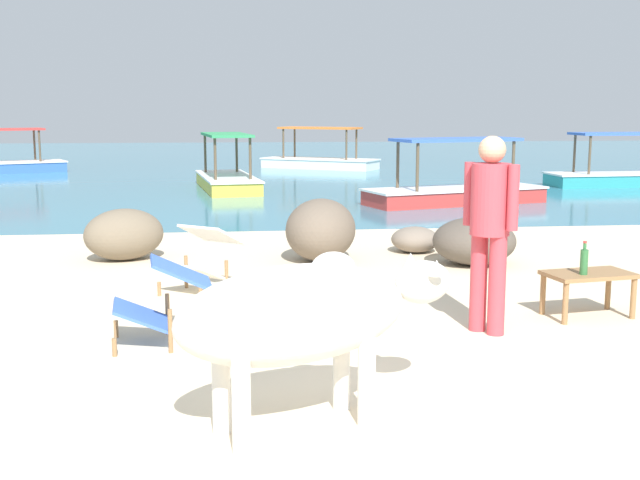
{
  "coord_description": "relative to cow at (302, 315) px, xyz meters",
  "views": [
    {
      "loc": [
        -1.1,
        -5.0,
        1.87
      ],
      "look_at": [
        -0.23,
        3.0,
        0.55
      ],
      "focal_mm": 44.97,
      "sensor_mm": 36.0,
      "label": 1
    }
  ],
  "objects": [
    {
      "name": "sand_beach",
      "position": [
        0.72,
        0.59,
        -0.69
      ],
      "size": [
        18.0,
        14.0,
        0.04
      ],
      "primitive_type": "cube",
      "color": "beige",
      "rests_on": "ground"
    },
    {
      "name": "water_surface",
      "position": [
        0.72,
        22.59,
        -0.71
      ],
      "size": [
        60.0,
        36.0,
        0.03
      ],
      "primitive_type": "cube",
      "color": "teal",
      "rests_on": "ground"
    },
    {
      "name": "cow",
      "position": [
        0.0,
        0.0,
        0.0
      ],
      "size": [
        1.81,
        1.04,
        1.02
      ],
      "rotation": [
        0.0,
        0.0,
        0.39
      ],
      "color": "silver",
      "rests_on": "sand_beach"
    },
    {
      "name": "low_bench_table",
      "position": [
        2.74,
        2.24,
        -0.34
      ],
      "size": [
        0.82,
        0.56,
        0.4
      ],
      "rotation": [
        0.0,
        0.0,
        0.17
      ],
      "color": "olive",
      "rests_on": "sand_beach"
    },
    {
      "name": "bottle",
      "position": [
        2.65,
        2.15,
        -0.15
      ],
      "size": [
        0.07,
        0.07,
        0.3
      ],
      "color": "#2D6B38",
      "rests_on": "low_bench_table"
    },
    {
      "name": "deck_chair_near",
      "position": [
        -0.7,
        3.59,
        -0.29
      ],
      "size": [
        0.88,
        0.93,
        0.68
      ],
      "rotation": [
        0.0,
        0.0,
        4.07
      ],
      "color": "olive",
      "rests_on": "sand_beach"
    },
    {
      "name": "deck_chair_far",
      "position": [
        -0.95,
        1.8,
        -0.29
      ],
      "size": [
        0.82,
        0.62,
        0.68
      ],
      "rotation": [
        0.0,
        0.0,
        3.26
      ],
      "color": "olive",
      "rests_on": "sand_beach"
    },
    {
      "name": "person_standing",
      "position": [
        1.69,
        1.83,
        0.27
      ],
      "size": [
        0.35,
        0.42,
        1.62
      ],
      "rotation": [
        0.0,
        0.0,
        3.8
      ],
      "color": "#CC3D47",
      "rests_on": "sand_beach"
    },
    {
      "name": "shore_rock_large",
      "position": [
        0.67,
        5.15,
        -0.3
      ],
      "size": [
        1.15,
        1.28,
        0.76
      ],
      "primitive_type": "ellipsoid",
      "rotation": [
        0.0,
        0.0,
        1.23
      ],
      "color": "#6B5B4C",
      "rests_on": "sand_beach"
    },
    {
      "name": "shore_rock_medium",
      "position": [
        1.94,
        5.59,
        -0.51
      ],
      "size": [
        0.85,
        0.85,
        0.33
      ],
      "primitive_type": "ellipsoid",
      "rotation": [
        0.0,
        0.0,
        2.58
      ],
      "color": "gray",
      "rests_on": "sand_beach"
    },
    {
      "name": "shore_rock_small",
      "position": [
        2.45,
        4.7,
        -0.39
      ],
      "size": [
        1.17,
        1.13,
        0.56
      ],
      "primitive_type": "ellipsoid",
      "rotation": [
        0.0,
        0.0,
        0.22
      ],
      "color": "brown",
      "rests_on": "sand_beach"
    },
    {
      "name": "shore_rock_flat",
      "position": [
        -1.72,
        5.44,
        -0.36
      ],
      "size": [
        1.18,
        1.05,
        0.63
      ],
      "primitive_type": "ellipsoid",
      "rotation": [
        0.0,
        0.0,
        0.43
      ],
      "color": "#756651",
      "rests_on": "sand_beach"
    },
    {
      "name": "boat_blue",
      "position": [
        -7.16,
        19.86,
        -0.42
      ],
      "size": [
        3.83,
        2.54,
        1.29
      ],
      "rotation": [
        0.0,
        0.0,
        3.56
      ],
      "color": "#3866B7",
      "rests_on": "water_surface"
    },
    {
      "name": "boat_teal",
      "position": [
        9.05,
        14.17,
        -0.42
      ],
      "size": [
        3.72,
        1.34,
        1.29
      ],
      "rotation": [
        0.0,
        0.0,
        3.19
      ],
      "color": "teal",
      "rests_on": "water_surface"
    },
    {
      "name": "boat_yellow",
      "position": [
        -0.52,
        14.33,
        -0.42
      ],
      "size": [
        1.63,
        3.79,
        1.29
      ],
      "rotation": [
        0.0,
        0.0,
        1.7
      ],
      "color": "gold",
      "rests_on": "water_surface"
    },
    {
      "name": "boat_white",
      "position": [
        2.32,
        20.57,
        -0.42
      ],
      "size": [
        3.73,
        2.91,
        1.29
      ],
      "rotation": [
        0.0,
        0.0,
        2.59
      ],
      "color": "white",
      "rests_on": "water_surface"
    },
    {
      "name": "boat_red",
      "position": [
        3.97,
        10.96,
        -0.42
      ],
      "size": [
        3.85,
        2.16,
        1.29
      ],
      "rotation": [
        0.0,
        0.0,
        0.29
      ],
      "color": "#C63833",
      "rests_on": "water_surface"
    }
  ]
}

